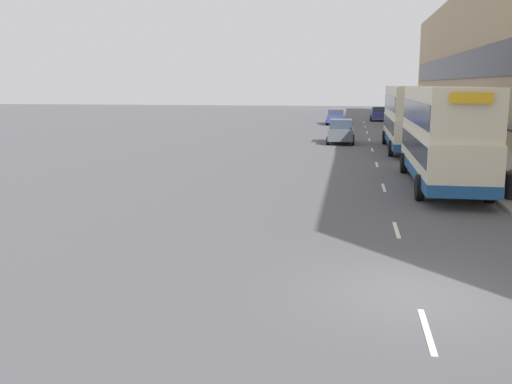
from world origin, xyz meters
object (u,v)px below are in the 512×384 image
at_px(double_decker_bus_ahead, 408,116).
at_px(car_0, 379,114).
at_px(car_1, 336,117).
at_px(car_2, 341,132).
at_px(litter_bin, 511,185).
at_px(pedestrian_4, 493,152).
at_px(double_decker_bus_near, 443,134).
at_px(car_3, 395,118).

relative_size(double_decker_bus_ahead, car_0, 2.63).
relative_size(double_decker_bus_ahead, car_1, 2.58).
relative_size(car_2, litter_bin, 3.67).
xyz_separation_m(car_0, pedestrian_4, (3.80, -42.00, 0.17)).
bearing_deg(car_0, double_decker_bus_near, -89.22).
distance_m(double_decker_bus_near, car_3, 37.82).
relative_size(car_2, pedestrian_4, 2.20).
bearing_deg(double_decker_bus_ahead, car_3, 87.90).
bearing_deg(car_1, car_2, 92.65).
height_order(double_decker_bus_near, car_0, double_decker_bus_near).
bearing_deg(double_decker_bus_ahead, car_0, 90.79).
bearing_deg(double_decker_bus_ahead, double_decker_bus_near, -89.22).
xyz_separation_m(car_3, litter_bin, (1.40, -41.03, -0.16)).
height_order(double_decker_bus_near, car_1, double_decker_bus_near).
distance_m(car_3, litter_bin, 41.06).
distance_m(double_decker_bus_ahead, pedestrian_4, 10.21).
distance_m(car_0, car_1, 8.86).
bearing_deg(litter_bin, double_decker_bus_ahead, 97.45).
distance_m(double_decker_bus_near, pedestrian_4, 5.67).
bearing_deg(double_decker_bus_near, car_1, 98.25).
relative_size(double_decker_bus_ahead, car_2, 3.00).
bearing_deg(car_0, car_2, -98.14).
xyz_separation_m(double_decker_bus_near, double_decker_bus_ahead, (-0.19, 14.10, 0.00)).
bearing_deg(car_1, car_3, 167.02).
height_order(car_2, pedestrian_4, pedestrian_4).
xyz_separation_m(car_3, pedestrian_4, (2.48, -33.25, 0.20)).
distance_m(car_3, pedestrian_4, 33.34).
height_order(pedestrian_4, litter_bin, pedestrian_4).
bearing_deg(double_decker_bus_ahead, pedestrian_4, -70.68).
xyz_separation_m(double_decker_bus_ahead, car_1, (-5.50, 25.16, -1.45)).
relative_size(car_2, car_3, 0.88).
height_order(car_1, car_2, car_2).
xyz_separation_m(car_0, car_3, (1.31, -8.75, -0.03)).
height_order(car_0, litter_bin, car_0).
bearing_deg(double_decker_bus_near, litter_bin, -57.38).
distance_m(double_decker_bus_ahead, car_0, 32.47).
bearing_deg(car_3, car_1, 167.02).
bearing_deg(car_0, pedestrian_4, -84.83).
bearing_deg(car_2, car_1, -87.35).
height_order(double_decker_bus_ahead, car_0, double_decker_bus_ahead).
xyz_separation_m(double_decker_bus_near, car_1, (-5.69, 39.26, -1.45)).
distance_m(double_decker_bus_near, car_0, 46.56).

